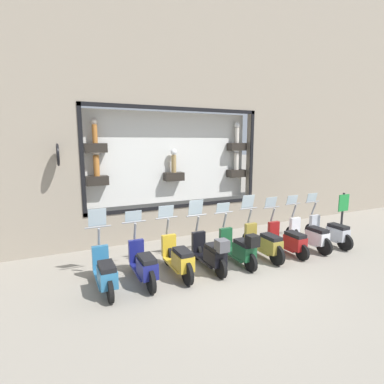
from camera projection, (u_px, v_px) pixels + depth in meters
The scene contains 12 objects.
ground_plane at pixel (231, 276), 7.32m from camera, with size 120.00×120.00×0.00m, color gray.
building_facade at pixel (174, 86), 9.71m from camera, with size 1.22×36.00×9.84m.
scooter_silver_0 at pixel (330, 232), 9.48m from camera, with size 1.80×0.61×1.55m.
scooter_white_1 at pixel (310, 235), 9.12m from camera, with size 1.80×0.61×1.55m.
scooter_red_2 at pixel (288, 240), 8.75m from camera, with size 1.79×0.61×1.56m.
scooter_olive_3 at pixel (264, 243), 8.39m from camera, with size 1.81×0.60×1.69m.
scooter_green_4 at pixel (240, 248), 7.96m from camera, with size 1.80×0.60×1.53m.
scooter_black_5 at pixel (211, 252), 7.59m from camera, with size 1.80×0.60×1.69m.
scooter_yellow_6 at pixel (178, 258), 7.29m from camera, with size 1.81×0.60×1.61m.
scooter_navy_7 at pixel (144, 265), 6.92m from camera, with size 1.81×0.61×1.55m.
scooter_teal_8 at pixel (105, 272), 6.56m from camera, with size 1.80×0.61×1.69m.
shop_sign_post at pixel (342, 215), 9.79m from camera, with size 0.36×0.45×1.62m.
Camera 1 is at (-5.82, 3.81, 3.24)m, focal length 28.00 mm.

